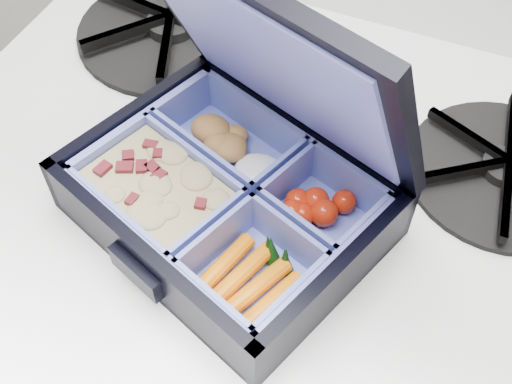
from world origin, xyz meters
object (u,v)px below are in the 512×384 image
at_px(stove, 251,362).
at_px(fork, 298,129).
at_px(bento_box, 228,199).
at_px(burner_grate, 507,166).

distance_m(stove, fork, 0.43).
xyz_separation_m(bento_box, burner_grate, (0.19, 0.13, -0.01)).
xyz_separation_m(stove, fork, (0.03, 0.05, 0.42)).
bearing_deg(stove, fork, 64.02).
relative_size(burner_grate, fork, 0.86).
bearing_deg(burner_grate, fork, -172.93).
bearing_deg(stove, burner_grate, 20.30).
bearing_deg(bento_box, burner_grate, 54.65).
distance_m(stove, burner_grate, 0.48).
relative_size(stove, bento_box, 3.81).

